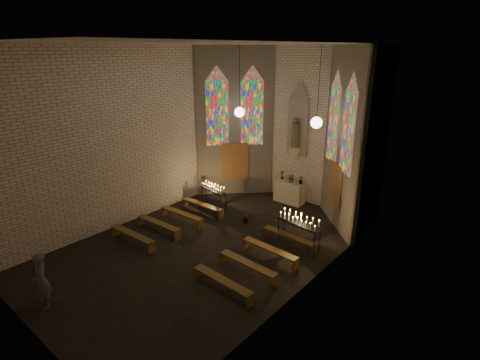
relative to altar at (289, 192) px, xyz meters
name	(u,v)px	position (x,y,z in m)	size (l,w,h in m)	color
floor	(207,246)	(0.00, -5.45, -0.50)	(12.00, 12.00, 0.00)	black
room	(264,132)	(0.00, -2.08, 3.22)	(8.22, 12.43, 7.00)	beige
altar	(289,192)	(0.00, 0.00, 0.00)	(1.40, 0.60, 1.00)	beige
flower_vase_left	(282,175)	(-0.49, 0.09, 0.72)	(0.23, 0.15, 0.43)	#4C723F
flower_vase_center	(292,178)	(0.08, 0.04, 0.71)	(0.37, 0.32, 0.41)	#4C723F
flower_vase_right	(301,180)	(0.55, 0.08, 0.70)	(0.22, 0.18, 0.40)	#4C723F
aisle_flower_pot	(246,218)	(-0.15, -3.05, -0.29)	(0.23, 0.23, 0.41)	#4C723F
votive_stand_left	(213,189)	(-2.28, -2.73, 0.41)	(1.48, 0.52, 1.06)	black
votive_stand_right	(299,221)	(2.61, -3.45, 0.59)	(1.77, 0.63, 1.28)	black
pew_left_0	(202,205)	(-2.25, -3.48, -0.15)	(2.22, 0.39, 0.42)	#563D18
pew_right_0	(289,237)	(2.25, -3.48, -0.15)	(2.22, 0.39, 0.42)	#563D18
pew_left_1	(182,214)	(-2.25, -4.68, -0.15)	(2.22, 0.39, 0.42)	#563D18
pew_right_1	(270,250)	(2.25, -4.68, -0.15)	(2.22, 0.39, 0.42)	#563D18
pew_left_2	(158,224)	(-2.25, -5.88, -0.15)	(2.22, 0.39, 0.42)	#563D18
pew_right_2	(248,265)	(2.25, -5.88, -0.15)	(2.22, 0.39, 0.42)	#563D18
pew_left_3	(132,235)	(-2.25, -7.08, -0.15)	(2.22, 0.39, 0.42)	#563D18
pew_right_3	(222,282)	(2.25, -7.08, -0.15)	(2.22, 0.39, 0.42)	#563D18
visitor	(42,281)	(-1.11, -10.75, 0.33)	(0.60, 0.40, 1.66)	#4F4F5A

